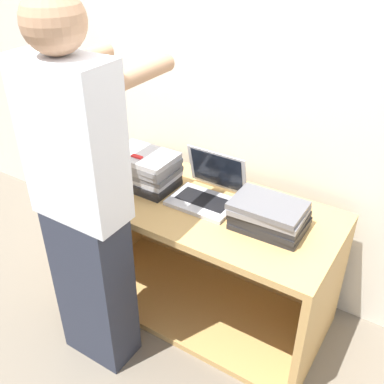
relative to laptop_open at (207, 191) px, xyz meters
The scene contains 8 objects.
ground_plane 0.83m from the laptop_open, 90.00° to the right, with size 12.00×12.00×0.00m, color #756B5B.
wall_back 0.59m from the laptop_open, 90.00° to the left, with size 8.00×0.05×2.40m.
cart 0.40m from the laptop_open, 90.00° to the left, with size 1.35×0.64×0.70m.
laptop_open is the anchor object (origin of this frame).
laptop_stack_left 0.35m from the laptop_open, behind, with size 0.33×0.24×0.19m.
laptop_stack_right 0.35m from the laptop_open, ahead, with size 0.33×0.23×0.13m.
person 0.63m from the laptop_open, 117.06° to the right, with size 0.40×0.53×1.73m.
inventory_tag 0.39m from the laptop_open, 163.87° to the right, with size 0.06×0.02×0.01m.
Camera 1 is at (0.94, -1.26, 1.92)m, focal length 42.00 mm.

